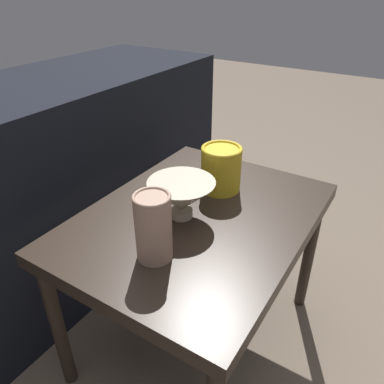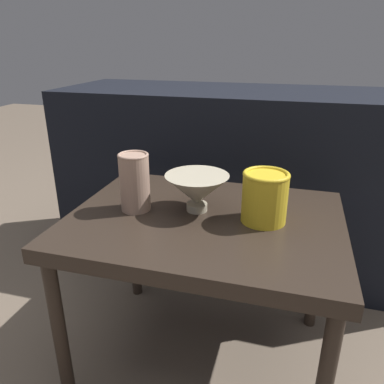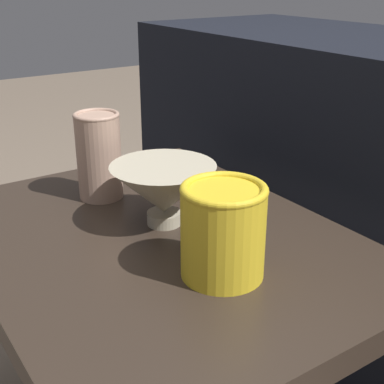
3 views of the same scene
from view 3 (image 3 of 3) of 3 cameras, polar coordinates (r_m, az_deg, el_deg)
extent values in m
cube|color=#2D231C|center=(0.86, -3.73, -5.82)|extent=(0.71, 0.54, 0.04)
cylinder|color=#2D231C|center=(1.32, -1.71, -6.70)|extent=(0.04, 0.04, 0.44)
cylinder|color=#B2A88E|center=(0.88, -2.99, -2.76)|extent=(0.06, 0.06, 0.02)
cone|color=#B2A88E|center=(0.86, -3.06, 0.30)|extent=(0.17, 0.17, 0.08)
cylinder|color=tan|center=(0.98, -9.88, 3.71)|extent=(0.08, 0.08, 0.15)
torus|color=tan|center=(0.95, -10.19, 8.08)|extent=(0.08, 0.08, 0.01)
cylinder|color=gold|center=(0.72, 3.32, -4.40)|extent=(0.11, 0.11, 0.13)
torus|color=gold|center=(0.69, 3.44, 0.27)|extent=(0.12, 0.12, 0.01)
camera|label=1|loc=(1.36, -39.82, 24.67)|focal=35.00mm
camera|label=2|loc=(0.67, -83.47, 6.68)|focal=35.00mm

